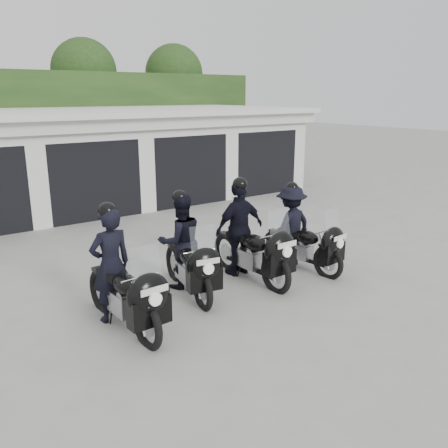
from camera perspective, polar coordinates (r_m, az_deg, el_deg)
ground at (r=9.20m, az=-2.19°, el=-6.59°), size 80.00×80.00×0.00m
garage_block at (r=16.02m, az=-18.56°, el=7.36°), size 16.40×6.80×2.96m
background_vegetation at (r=20.69m, az=-22.09°, el=12.43°), size 20.00×3.90×5.80m
police_bike_a at (r=7.28m, az=-12.34°, el=-6.48°), size 0.73×2.25×1.96m
police_bike_b at (r=8.46m, az=-4.77°, el=-2.95°), size 1.01×2.13×1.87m
police_bike_c at (r=9.05m, az=2.61°, el=-1.33°), size 1.09×2.29×1.99m
police_bike_d at (r=9.72m, az=8.72°, el=-0.79°), size 1.13×2.07×1.80m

